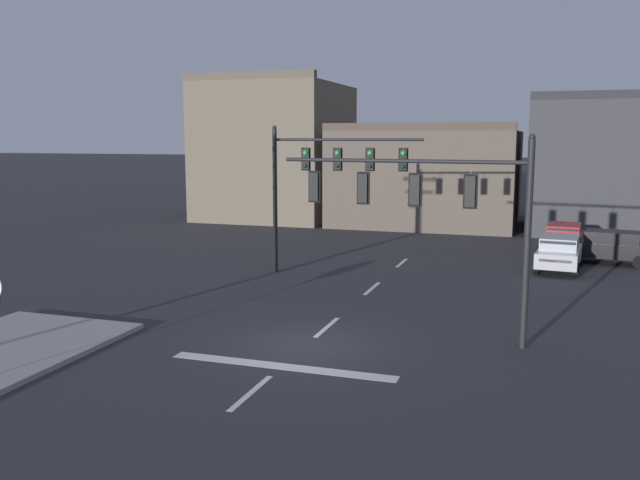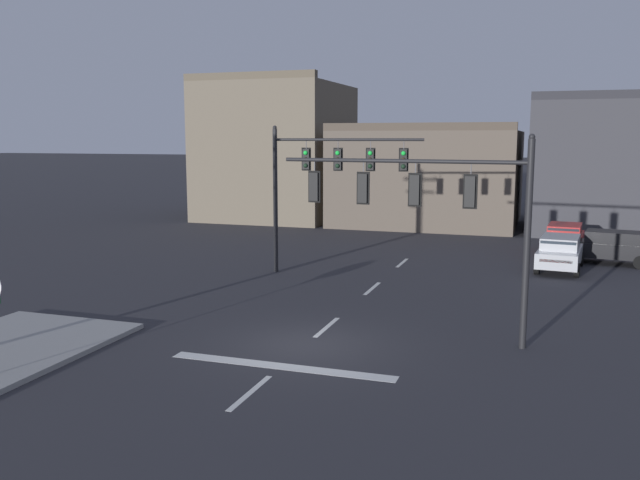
{
  "view_description": "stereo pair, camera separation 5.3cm",
  "coord_description": "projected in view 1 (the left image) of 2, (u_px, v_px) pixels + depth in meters",
  "views": [
    {
      "loc": [
        6.52,
        -18.2,
        6.12
      ],
      "look_at": [
        -0.94,
        4.09,
        2.53
      ],
      "focal_mm": 37.78,
      "sensor_mm": 36.0,
      "label": 1
    },
    {
      "loc": [
        6.57,
        -18.18,
        6.12
      ],
      "look_at": [
        -0.94,
        4.09,
        2.53
      ],
      "focal_mm": 37.78,
      "sensor_mm": 36.0,
      "label": 2
    }
  ],
  "objects": [
    {
      "name": "car_lot_nearside",
      "position": [
        560.0,
        252.0,
        31.24
      ],
      "size": [
        2.25,
        4.58,
        1.61
      ],
      "color": "#9EA0A5",
      "rests_on": "ground"
    },
    {
      "name": "ground_plane",
      "position": [
        306.0,
        345.0,
        20.03
      ],
      "size": [
        400.0,
        400.0,
        0.0
      ],
      "primitive_type": "plane",
      "color": "#2B2B30"
    },
    {
      "name": "signal_mast_far_side",
      "position": [
        325.0,
        171.0,
        29.81
      ],
      "size": [
        6.69,
        0.92,
        6.65
      ],
      "color": "black",
      "rests_on": "ground"
    },
    {
      "name": "lane_centreline",
      "position": [
        327.0,
        327.0,
        21.9
      ],
      "size": [
        0.16,
        26.4,
        0.01
      ],
      "color": "silver",
      "rests_on": "ground"
    },
    {
      "name": "car_lot_farside",
      "position": [
        564.0,
        238.0,
        35.51
      ],
      "size": [
        2.21,
        4.57,
        1.61
      ],
      "color": "#A81E1E",
      "rests_on": "ground"
    },
    {
      "name": "stop_bar_paint",
      "position": [
        282.0,
        366.0,
        18.16
      ],
      "size": [
        6.4,
        0.5,
        0.01
      ],
      "primitive_type": "cube",
      "color": "silver",
      "rests_on": "ground"
    },
    {
      "name": "building_row",
      "position": [
        564.0,
        169.0,
        45.63
      ],
      "size": [
        52.42,
        13.39,
        10.55
      ],
      "color": "#665B4C",
      "rests_on": "ground"
    },
    {
      "name": "car_lot_middle",
      "position": [
        609.0,
        246.0,
        32.84
      ],
      "size": [
        4.63,
        2.43,
        1.61
      ],
      "color": "black",
      "rests_on": "ground"
    },
    {
      "name": "signal_mast_near_side",
      "position": [
        434.0,
        202.0,
        20.18
      ],
      "size": [
        7.72,
        0.87,
        6.22
      ],
      "color": "black",
      "rests_on": "ground"
    }
  ]
}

